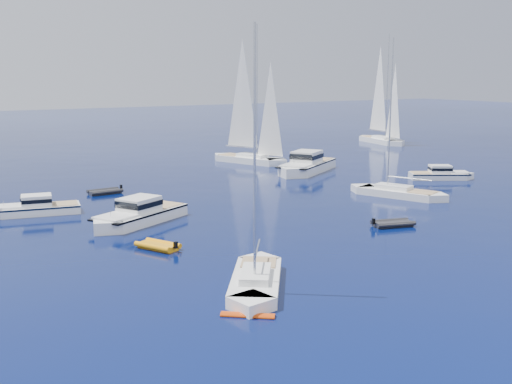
# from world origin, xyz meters

# --- Properties ---
(motor_cruiser_centre) EXTENTS (10.42, 7.39, 2.66)m
(motor_cruiser_centre) POSITION_xyz_m (-11.99, 30.94, 0.00)
(motor_cruiser_centre) COLOR white
(motor_cruiser_centre) RESTS_ON ground
(motor_cruiser_far_r) EXTENTS (7.83, 6.11, 2.03)m
(motor_cruiser_far_r) POSITION_xyz_m (25.18, 32.89, 0.00)
(motor_cruiser_far_r) COLOR white
(motor_cruiser_far_r) RESTS_ON ground
(motor_cruiser_far_l) EXTENTS (8.48, 4.18, 2.13)m
(motor_cruiser_far_l) POSITION_xyz_m (-18.18, 38.62, 0.00)
(motor_cruiser_far_l) COLOR white
(motor_cruiser_far_l) RESTS_ON ground
(motor_cruiser_distant) EXTENTS (12.63, 9.84, 3.28)m
(motor_cruiser_distant) POSITION_xyz_m (15.25, 45.18, 0.00)
(motor_cruiser_distant) COLOR silver
(motor_cruiser_distant) RESTS_ON ground
(sailboat_fore) EXTENTS (8.08, 9.73, 14.87)m
(sailboat_fore) POSITION_xyz_m (-12.17, 12.95, 0.00)
(sailboat_fore) COLOR white
(sailboat_fore) RESTS_ON ground
(sailboat_mid_r) EXTENTS (6.40, 10.98, 15.71)m
(sailboat_mid_r) POSITION_xyz_m (13.60, 28.04, 0.00)
(sailboat_mid_r) COLOR white
(sailboat_mid_r) RESTS_ON ground
(sailboat_sails_r) EXTENTS (7.57, 13.08, 18.71)m
(sailboat_sails_r) POSITION_xyz_m (13.83, 55.92, 0.00)
(sailboat_sails_r) COLOR white
(sailboat_sails_r) RESTS_ON ground
(sailboat_sails_far) EXTENTS (5.69, 13.30, 18.96)m
(sailboat_sails_far) POSITION_xyz_m (45.84, 64.67, 0.00)
(sailboat_sails_far) COLOR white
(sailboat_sails_far) RESTS_ON ground
(tender_yellow) EXTENTS (2.94, 3.63, 0.95)m
(tender_yellow) POSITION_xyz_m (-13.70, 23.08, 0.00)
(tender_yellow) COLOR orange
(tender_yellow) RESTS_ON ground
(tender_grey_near) EXTENTS (3.76, 2.74, 0.95)m
(tender_grey_near) POSITION_xyz_m (4.51, 19.32, 0.00)
(tender_grey_near) COLOR black
(tender_grey_near) RESTS_ON ground
(tender_grey_far) EXTENTS (3.51, 2.06, 0.95)m
(tender_grey_far) POSITION_xyz_m (-10.04, 44.54, 0.00)
(tender_grey_far) COLOR black
(tender_grey_far) RESTS_ON ground
(kayak_orange) EXTENTS (2.42, 2.16, 0.30)m
(kayak_orange) POSITION_xyz_m (-14.86, 9.44, 0.00)
(kayak_orange) COLOR #BF3908
(kayak_orange) RESTS_ON ground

